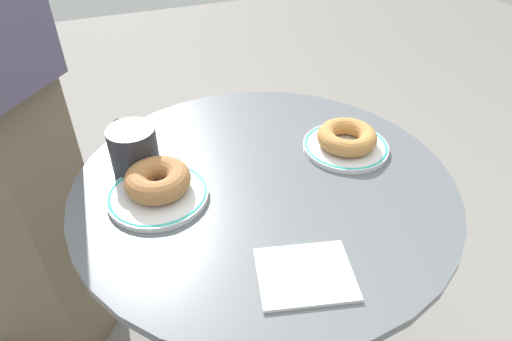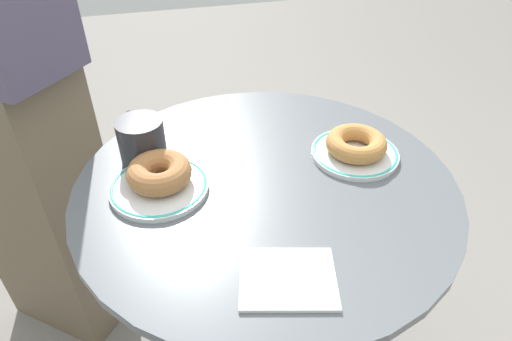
{
  "view_description": "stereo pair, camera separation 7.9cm",
  "coord_description": "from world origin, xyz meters",
  "px_view_note": "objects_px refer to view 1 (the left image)",
  "views": [
    {
      "loc": [
        -0.26,
        -0.6,
        1.27
      ],
      "look_at": [
        -0.02,
        -0.02,
        0.79
      ],
      "focal_mm": 31.12,
      "sensor_mm": 36.0,
      "label": 1
    },
    {
      "loc": [
        -0.18,
        -0.62,
        1.27
      ],
      "look_at": [
        -0.02,
        -0.02,
        0.79
      ],
      "focal_mm": 31.12,
      "sensor_mm": 36.0,
      "label": 2
    }
  ],
  "objects_px": {
    "paper_napkin": "(305,274)",
    "plate_right": "(346,146)",
    "cafe_table": "(263,272)",
    "coffee_mug": "(133,149)",
    "plate_left": "(158,195)",
    "donut_old_fashioned": "(347,137)",
    "donut_cinnamon": "(158,180)"
  },
  "relations": [
    {
      "from": "paper_napkin",
      "to": "plate_right",
      "type": "bearing_deg",
      "value": 49.23
    },
    {
      "from": "cafe_table",
      "to": "coffee_mug",
      "type": "distance_m",
      "value": 0.4
    },
    {
      "from": "plate_left",
      "to": "coffee_mug",
      "type": "bearing_deg",
      "value": 101.3
    },
    {
      "from": "plate_right",
      "to": "cafe_table",
      "type": "bearing_deg",
      "value": -170.67
    },
    {
      "from": "donut_old_fashioned",
      "to": "paper_napkin",
      "type": "height_order",
      "value": "donut_old_fashioned"
    },
    {
      "from": "cafe_table",
      "to": "plate_right",
      "type": "xyz_separation_m",
      "value": [
        0.2,
        0.03,
        0.27
      ]
    },
    {
      "from": "donut_old_fashioned",
      "to": "paper_napkin",
      "type": "xyz_separation_m",
      "value": [
        -0.23,
        -0.26,
        -0.03
      ]
    },
    {
      "from": "plate_left",
      "to": "coffee_mug",
      "type": "height_order",
      "value": "coffee_mug"
    },
    {
      "from": "donut_old_fashioned",
      "to": "paper_napkin",
      "type": "distance_m",
      "value": 0.35
    },
    {
      "from": "donut_old_fashioned",
      "to": "coffee_mug",
      "type": "xyz_separation_m",
      "value": [
        -0.41,
        0.1,
        0.02
      ]
    },
    {
      "from": "plate_left",
      "to": "donut_cinnamon",
      "type": "xyz_separation_m",
      "value": [
        0.0,
        0.01,
        0.03
      ]
    },
    {
      "from": "donut_cinnamon",
      "to": "paper_napkin",
      "type": "xyz_separation_m",
      "value": [
        0.16,
        -0.26,
        -0.03
      ]
    },
    {
      "from": "plate_right",
      "to": "donut_old_fashioned",
      "type": "xyz_separation_m",
      "value": [
        0.0,
        0.0,
        0.02
      ]
    },
    {
      "from": "cafe_table",
      "to": "donut_cinnamon",
      "type": "bearing_deg",
      "value": 170.47
    },
    {
      "from": "donut_old_fashioned",
      "to": "paper_napkin",
      "type": "bearing_deg",
      "value": -130.77
    },
    {
      "from": "plate_left",
      "to": "donut_cinnamon",
      "type": "distance_m",
      "value": 0.03
    },
    {
      "from": "paper_napkin",
      "to": "coffee_mug",
      "type": "height_order",
      "value": "coffee_mug"
    },
    {
      "from": "plate_left",
      "to": "plate_right",
      "type": "bearing_deg",
      "value": 1.1
    },
    {
      "from": "plate_left",
      "to": "donut_old_fashioned",
      "type": "distance_m",
      "value": 0.39
    },
    {
      "from": "coffee_mug",
      "to": "donut_old_fashioned",
      "type": "bearing_deg",
      "value": -13.07
    },
    {
      "from": "donut_old_fashioned",
      "to": "coffee_mug",
      "type": "height_order",
      "value": "coffee_mug"
    },
    {
      "from": "plate_left",
      "to": "donut_cinnamon",
      "type": "height_order",
      "value": "donut_cinnamon"
    },
    {
      "from": "cafe_table",
      "to": "coffee_mug",
      "type": "relative_size",
      "value": 5.83
    },
    {
      "from": "donut_cinnamon",
      "to": "paper_napkin",
      "type": "relative_size",
      "value": 0.84
    },
    {
      "from": "donut_old_fashioned",
      "to": "donut_cinnamon",
      "type": "bearing_deg",
      "value": -180.0
    },
    {
      "from": "paper_napkin",
      "to": "coffee_mug",
      "type": "xyz_separation_m",
      "value": [
        -0.18,
        0.36,
        0.04
      ]
    },
    {
      "from": "plate_left",
      "to": "paper_napkin",
      "type": "relative_size",
      "value": 1.28
    },
    {
      "from": "paper_napkin",
      "to": "donut_cinnamon",
      "type": "bearing_deg",
      "value": 121.06
    },
    {
      "from": "plate_right",
      "to": "donut_cinnamon",
      "type": "distance_m",
      "value": 0.39
    },
    {
      "from": "plate_left",
      "to": "coffee_mug",
      "type": "xyz_separation_m",
      "value": [
        -0.02,
        0.1,
        0.04
      ]
    },
    {
      "from": "donut_cinnamon",
      "to": "coffee_mug",
      "type": "bearing_deg",
      "value": 104.55
    },
    {
      "from": "donut_old_fashioned",
      "to": "coffee_mug",
      "type": "relative_size",
      "value": 0.93
    }
  ]
}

